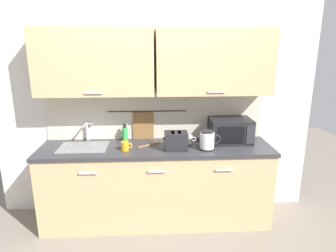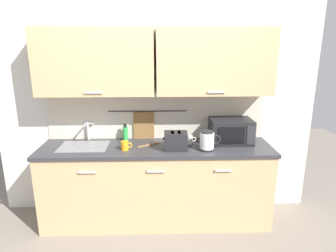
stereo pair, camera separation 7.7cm
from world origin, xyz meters
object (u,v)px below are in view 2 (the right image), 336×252
at_px(mug_near_sink, 125,146).
at_px(toaster, 176,141).
at_px(dish_soap_bottle, 125,133).
at_px(wooden_spoon, 151,144).
at_px(mug_by_kettle, 189,139).
at_px(electric_kettle, 207,141).
at_px(microwave, 231,131).

distance_m(mug_near_sink, toaster, 0.54).
relative_size(dish_soap_bottle, wooden_spoon, 0.80).
xyz_separation_m(mug_near_sink, mug_by_kettle, (0.70, 0.19, 0.00)).
height_order(mug_near_sink, wooden_spoon, mug_near_sink).
xyz_separation_m(dish_soap_bottle, toaster, (0.56, -0.32, 0.01)).
bearing_deg(dish_soap_bottle, electric_kettle, -20.90).
bearing_deg(microwave, wooden_spoon, -176.69).
relative_size(electric_kettle, toaster, 0.89).
relative_size(toaster, mug_by_kettle, 2.13).
xyz_separation_m(electric_kettle, toaster, (-0.33, 0.02, -0.01)).
bearing_deg(microwave, toaster, -161.07).
height_order(electric_kettle, dish_soap_bottle, electric_kettle).
bearing_deg(mug_by_kettle, dish_soap_bottle, 169.81).
height_order(microwave, dish_soap_bottle, microwave).
bearing_deg(toaster, electric_kettle, -3.59).
distance_m(electric_kettle, mug_by_kettle, 0.27).
bearing_deg(toaster, microwave, 18.93).
distance_m(electric_kettle, wooden_spoon, 0.63).
xyz_separation_m(electric_kettle, wooden_spoon, (-0.59, 0.19, -0.10)).
bearing_deg(dish_soap_bottle, microwave, -4.90).
bearing_deg(microwave, electric_kettle, -141.92).
distance_m(mug_near_sink, mug_by_kettle, 0.72).
distance_m(dish_soap_bottle, wooden_spoon, 0.35).
bearing_deg(mug_near_sink, microwave, 10.36).
xyz_separation_m(mug_near_sink, toaster, (0.54, -0.00, 0.05)).
height_order(electric_kettle, mug_by_kettle, electric_kettle).
height_order(toaster, mug_by_kettle, toaster).
relative_size(toaster, wooden_spoon, 1.04).
xyz_separation_m(electric_kettle, mug_near_sink, (-0.87, 0.02, -0.05)).
bearing_deg(mug_near_sink, dish_soap_bottle, 94.86).
distance_m(electric_kettle, dish_soap_bottle, 0.96).
xyz_separation_m(dish_soap_bottle, wooden_spoon, (0.30, -0.15, -0.08)).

